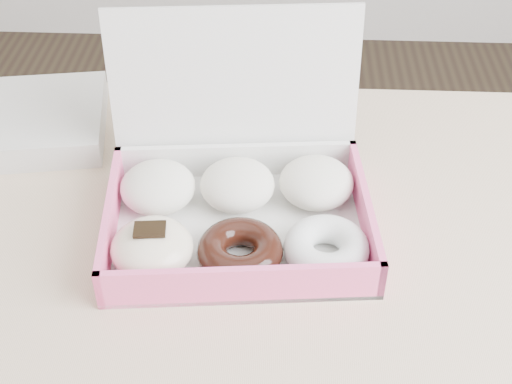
{
  "coord_description": "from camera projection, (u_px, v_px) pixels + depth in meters",
  "views": [
    {
      "loc": [
        0.25,
        -0.54,
        1.32
      ],
      "look_at": [
        0.22,
        0.05,
        0.83
      ],
      "focal_mm": 50.0,
      "sensor_mm": 36.0,
      "label": 1
    }
  ],
  "objects": [
    {
      "name": "table",
      "position": [
        67.0,
        317.0,
        0.84
      ],
      "size": [
        1.2,
        0.8,
        0.75
      ],
      "color": "tan",
      "rests_on": "ground"
    },
    {
      "name": "donut_box",
      "position": [
        235.0,
        201.0,
        0.83
      ],
      "size": [
        0.32,
        0.28,
        0.22
      ],
      "rotation": [
        0.0,
        0.0,
        0.09
      ],
      "color": "silver",
      "rests_on": "table"
    },
    {
      "name": "newspapers",
      "position": [
        18.0,
        122.0,
        0.98
      ],
      "size": [
        0.26,
        0.22,
        0.04
      ],
      "primitive_type": "cube",
      "rotation": [
        0.0,
        0.0,
        0.16
      ],
      "color": "silver",
      "rests_on": "table"
    }
  ]
}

